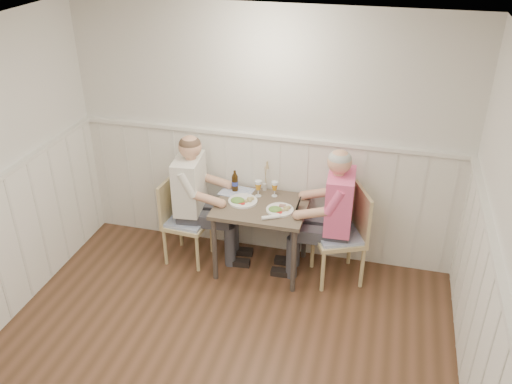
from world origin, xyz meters
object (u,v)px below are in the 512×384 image
chair_right (345,232)px  grass_vase (265,176)px  dining_table (261,214)px  diner_cream (195,208)px  chair_left (182,217)px  man_in_pink (333,225)px  beer_bottle (235,182)px

chair_right → grass_vase: 0.98m
dining_table → diner_cream: bearing=177.6°
chair_right → chair_left: size_ratio=1.08×
man_in_pink → diner_cream: (-1.43, -0.01, -0.00)m
chair_right → beer_bottle: bearing=172.4°
man_in_pink → grass_vase: 0.86m
beer_bottle → dining_table: bearing=-33.1°
diner_cream → beer_bottle: diner_cream is taller
dining_table → man_in_pink: size_ratio=0.63×
dining_table → man_in_pink: bearing=3.5°
chair_right → chair_left: 1.68m
beer_bottle → grass_vase: bearing=17.7°
dining_table → chair_left: size_ratio=0.98×
chair_left → grass_vase: bearing=22.7°
dining_table → grass_vase: bearing=97.6°
man_in_pink → diner_cream: 1.43m
dining_table → grass_vase: size_ratio=2.54×
chair_right → beer_bottle: size_ratio=4.26×
chair_right → beer_bottle: (-1.17, 0.16, 0.32)m
diner_cream → beer_bottle: 0.49m
chair_right → diner_cream: size_ratio=0.69×
chair_left → man_in_pink: size_ratio=0.64×
chair_right → diner_cream: (-1.55, -0.03, 0.06)m
man_in_pink → beer_bottle: bearing=170.6°
chair_left → diner_cream: (0.13, 0.05, 0.10)m
dining_table → grass_vase: (-0.04, 0.31, 0.26)m
beer_bottle → man_in_pink: bearing=-9.4°
chair_right → man_in_pink: bearing=-171.4°
dining_table → man_in_pink: (0.72, 0.04, -0.05)m
grass_vase → chair_right: bearing=-15.8°
man_in_pink → beer_bottle: 1.09m
grass_vase → beer_bottle: bearing=-162.3°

